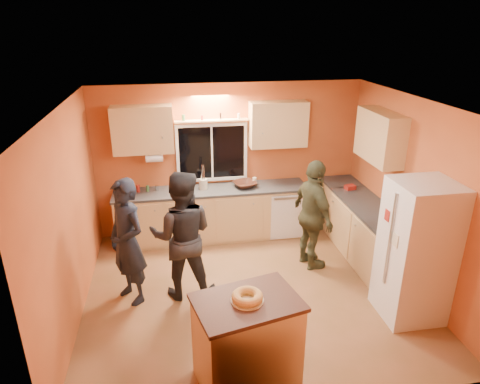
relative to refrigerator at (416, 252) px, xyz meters
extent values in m
plane|color=brown|center=(-1.89, 0.80, -0.90)|extent=(4.50, 4.50, 0.00)
cube|color=#C86833|center=(-1.89, 2.80, 0.40)|extent=(4.50, 0.04, 2.60)
cube|color=#C86833|center=(-1.89, -1.20, 0.40)|extent=(4.50, 0.04, 2.60)
cube|color=#C86833|center=(-4.14, 0.80, 0.40)|extent=(0.04, 4.00, 2.60)
cube|color=#C86833|center=(0.36, 0.80, 0.40)|extent=(0.04, 4.00, 2.60)
cube|color=white|center=(-1.89, 0.80, 1.70)|extent=(4.50, 4.00, 0.02)
cube|color=black|center=(-2.19, 2.79, 0.55)|extent=(1.10, 0.02, 0.90)
cube|color=white|center=(-2.19, 2.77, 0.55)|extent=(1.20, 0.04, 1.00)
cube|color=tan|center=(-3.29, 2.64, 1.02)|extent=(0.95, 0.33, 0.75)
cube|color=tan|center=(-1.09, 2.64, 1.02)|extent=(0.95, 0.33, 0.75)
cube|color=tan|center=(0.19, 1.60, 1.02)|extent=(0.33, 1.00, 0.75)
cylinder|color=silver|center=(-3.14, 2.52, 0.58)|extent=(0.27, 0.12, 0.12)
cube|color=tan|center=(-2.24, 2.50, -0.47)|extent=(3.20, 0.60, 0.86)
cube|color=#282B2D|center=(-2.24, 2.50, -0.02)|extent=(3.24, 0.62, 0.04)
cube|color=tan|center=(0.06, 2.50, -0.47)|extent=(0.60, 0.60, 0.86)
cube|color=#282B2D|center=(0.06, 2.50, -0.02)|extent=(0.62, 0.62, 0.04)
cube|color=tan|center=(0.06, 1.30, -0.47)|extent=(0.60, 1.80, 0.86)
cube|color=#282B2D|center=(0.06, 1.30, -0.02)|extent=(0.62, 1.84, 0.04)
cube|color=silver|center=(0.00, 0.00, 0.00)|extent=(0.72, 0.70, 1.80)
cube|color=tan|center=(-2.24, -0.73, -0.42)|extent=(1.10, 0.86, 0.96)
cube|color=black|center=(-2.24, -0.73, 0.07)|extent=(1.15, 0.91, 0.04)
torus|color=tan|center=(-2.24, -0.73, 0.13)|extent=(0.31, 0.31, 0.09)
imported|color=black|center=(-3.51, 0.92, -0.04)|extent=(0.71, 0.75, 1.72)
imported|color=black|center=(-2.80, 0.92, -0.01)|extent=(0.95, 0.79, 1.79)
imported|color=#333622|center=(-0.86, 1.32, -0.05)|extent=(0.59, 1.05, 1.69)
imported|color=black|center=(-1.67, 2.51, 0.05)|extent=(0.48, 0.48, 0.09)
cylinder|color=beige|center=(-2.37, 2.54, 0.09)|extent=(0.14, 0.14, 0.17)
imported|color=gray|center=(0.00, 0.52, 0.16)|extent=(0.35, 0.32, 0.33)
cube|color=maroon|center=(0.04, 2.10, 0.04)|extent=(0.18, 0.15, 0.07)
camera|label=1|loc=(-2.90, -4.13, 2.63)|focal=32.00mm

